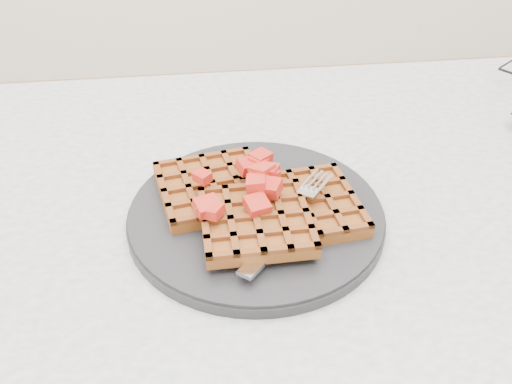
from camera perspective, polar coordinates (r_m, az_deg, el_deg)
table at (r=0.72m, az=9.54°, el=-10.00°), size 1.20×0.80×0.75m
plate at (r=0.63m, az=-0.00°, el=-2.32°), size 0.28×0.28×0.02m
waffles at (r=0.61m, az=0.06°, el=-1.16°), size 0.23×0.20×0.03m
strawberry_pile at (r=0.60m, az=0.00°, el=1.06°), size 0.15×0.15×0.02m
fork at (r=0.60m, az=3.74°, el=-3.03°), size 0.13×0.16×0.02m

